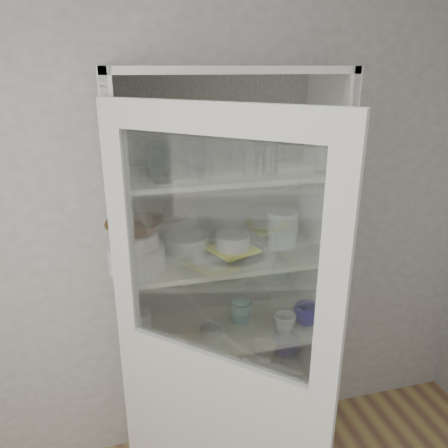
{
  "coord_description": "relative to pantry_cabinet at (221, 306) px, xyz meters",
  "views": [
    {
      "loc": [
        -0.28,
        -0.56,
        2.1
      ],
      "look_at": [
        0.2,
        1.27,
        1.41
      ],
      "focal_mm": 35.0,
      "sensor_mm": 36.0,
      "label": 1
    }
  ],
  "objects": [
    {
      "name": "wall_back",
      "position": [
        -0.2,
        0.16,
        0.36
      ],
      "size": [
        3.6,
        0.02,
        2.6
      ],
      "primitive_type": "cube",
      "color": "#A1A09B",
      "rests_on": "ground"
    },
    {
      "name": "pantry_cabinet",
      "position": [
        0.0,
        0.0,
        0.0
      ],
      "size": [
        1.0,
        0.45,
        2.1
      ],
      "color": "beige",
      "rests_on": "floor"
    },
    {
      "name": "cupboard_door",
      "position": [
        -0.17,
        -0.59,
        -0.07
      ],
      "size": [
        0.68,
        0.64,
        2.0
      ],
      "rotation": [
        0.0,
        0.0,
        -0.75
      ],
      "color": "beige",
      "rests_on": "floor"
    },
    {
      "name": "tumbler_0",
      "position": [
        -0.28,
        -0.19,
        0.8
      ],
      "size": [
        0.1,
        0.1,
        0.15
      ],
      "primitive_type": "cylinder",
      "rotation": [
        0.0,
        0.0,
        0.34
      ],
      "color": "silver",
      "rests_on": "shelf_glass"
    },
    {
      "name": "tumbler_1",
      "position": [
        -0.29,
        -0.2,
        0.8
      ],
      "size": [
        0.09,
        0.09,
        0.15
      ],
      "primitive_type": "cylinder",
      "rotation": [
        0.0,
        0.0,
        0.22
      ],
      "color": "silver",
      "rests_on": "shelf_glass"
    },
    {
      "name": "tumbler_2",
      "position": [
        -0.11,
        -0.2,
        0.79
      ],
      "size": [
        0.09,
        0.09,
        0.14
      ],
      "primitive_type": "cylinder",
      "rotation": [
        0.0,
        0.0,
        0.33
      ],
      "color": "silver",
      "rests_on": "shelf_glass"
    },
    {
      "name": "tumbler_3",
      "position": [
        -0.15,
        -0.17,
        0.8
      ],
      "size": [
        0.1,
        0.1,
        0.15
      ],
      "primitive_type": "cylinder",
      "rotation": [
        0.0,
        0.0,
        -0.38
      ],
      "color": "silver",
      "rests_on": "shelf_glass"
    },
    {
      "name": "tumbler_4",
      "position": [
        0.08,
        -0.18,
        0.78
      ],
      "size": [
        0.08,
        0.08,
        0.13
      ],
      "primitive_type": "cylinder",
      "rotation": [
        0.0,
        0.0,
        0.31
      ],
      "color": "silver",
      "rests_on": "shelf_glass"
    },
    {
      "name": "tumbler_5",
      "position": [
        0.17,
        -0.18,
        0.79
      ],
      "size": [
        0.07,
        0.07,
        0.14
      ],
      "primitive_type": "cylinder",
      "rotation": [
        0.0,
        0.0,
        0.02
      ],
      "color": "silver",
      "rests_on": "shelf_glass"
    },
    {
      "name": "tumbler_6",
      "position": [
        0.41,
        -0.19,
        0.78
      ],
      "size": [
        0.07,
        0.07,
        0.13
      ],
      "primitive_type": "cylinder",
      "rotation": [
        0.0,
        0.0,
        0.02
      ],
      "color": "silver",
      "rests_on": "shelf_glass"
    },
    {
      "name": "tumbler_7",
      "position": [
        -0.31,
        -0.08,
        0.79
      ],
      "size": [
        0.08,
        0.08,
        0.14
      ],
      "primitive_type": "cylinder",
      "rotation": [
        0.0,
        0.0,
        0.16
      ],
      "color": "silver",
      "rests_on": "shelf_glass"
    },
    {
      "name": "tumbler_8",
      "position": [
        -0.28,
        -0.09,
        0.8
      ],
      "size": [
        0.08,
        0.08,
        0.15
      ],
      "primitive_type": "cylinder",
      "rotation": [
        0.0,
        0.0,
        -0.13
      ],
      "color": "silver",
      "rests_on": "shelf_glass"
    },
    {
      "name": "tumbler_9",
      "position": [
        -0.27,
        -0.05,
        0.8
      ],
      "size": [
        0.09,
        0.09,
        0.15
      ],
      "primitive_type": "cylinder",
      "rotation": [
        0.0,
        0.0,
        0.22
      ],
      "color": "silver",
      "rests_on": "shelf_glass"
    },
    {
      "name": "goblet_0",
      "position": [
        -0.34,
        0.02,
        0.8
      ],
      "size": [
        0.07,
        0.07,
        0.16
      ],
      "primitive_type": null,
      "color": "silver",
      "rests_on": "shelf_glass"
    },
    {
      "name": "goblet_1",
      "position": [
        -0.07,
        0.02,
        0.81
      ],
      "size": [
        0.08,
        0.08,
        0.19
      ],
      "primitive_type": null,
      "color": "silver",
      "rests_on": "shelf_glass"
    },
    {
      "name": "goblet_2",
      "position": [
        0.19,
        0.02,
        0.81
      ],
      "size": [
        0.08,
        0.08,
        0.19
      ],
      "primitive_type": null,
      "color": "silver",
      "rests_on": "shelf_glass"
    },
    {
      "name": "goblet_3",
      "position": [
        0.33,
        0.06,
        0.8
      ],
      "size": [
        0.07,
        0.07,
        0.16
      ],
      "primitive_type": null,
      "color": "silver",
      "rests_on": "shelf_glass"
    },
    {
      "name": "plate_stack_front",
      "position": [
        -0.41,
        -0.14,
        0.38
      ],
      "size": [
        0.25,
        0.25,
        0.11
      ],
      "primitive_type": "cylinder",
      "color": "silver",
      "rests_on": "shelf_plates"
    },
    {
      "name": "plate_stack_back",
      "position": [
        -0.16,
        0.04,
        0.36
      ],
      "size": [
        0.22,
        0.22,
        0.07
      ],
      "primitive_type": "cylinder",
      "color": "silver",
      "rests_on": "shelf_plates"
    },
    {
      "name": "cream_bowl",
      "position": [
        -0.41,
        -0.14,
        0.46
      ],
      "size": [
        0.26,
        0.26,
        0.06
      ],
      "primitive_type": "cylinder",
      "rotation": [
        0.0,
        0.0,
        -0.4
      ],
      "color": "silver",
      "rests_on": "plate_stack_front"
    },
    {
      "name": "terracotta_bowl",
      "position": [
        -0.41,
        -0.14,
        0.52
      ],
      "size": [
        0.28,
        0.28,
        0.06
      ],
      "primitive_type": "imported",
      "rotation": [
        0.0,
        0.0,
        -0.21
      ],
      "color": "#5B3816",
      "rests_on": "cream_bowl"
    },
    {
      "name": "glass_platter",
      "position": [
        0.04,
        -0.08,
        0.33
      ],
      "size": [
        0.37,
        0.37,
        0.02
      ],
      "primitive_type": "cylinder",
      "rotation": [
        0.0,
        0.0,
        -0.3
      ],
      "color": "silver",
      "rests_on": "shelf_plates"
    },
    {
      "name": "yellow_trivet",
      "position": [
        0.04,
        -0.08,
        0.34
      ],
      "size": [
        0.24,
        0.24,
        0.01
      ],
      "primitive_type": "cube",
      "rotation": [
        0.0,
        0.0,
        0.38
      ],
      "color": "yellow",
      "rests_on": "glass_platter"
    },
    {
      "name": "white_ramekin",
      "position": [
        0.04,
        -0.08,
        0.39
      ],
      "size": [
        0.21,
        0.21,
        0.07
      ],
      "primitive_type": "cylinder",
      "rotation": [
        0.0,
        0.0,
        -0.38
      ],
      "color": "silver",
      "rests_on": "yellow_trivet"
    },
    {
      "name": "grey_bowl_stack",
      "position": [
        0.3,
        -0.05,
        0.41
      ],
      "size": [
        0.15,
        0.15,
        0.18
      ],
      "primitive_type": "cylinder",
      "color": "silver",
      "rests_on": "shelf_plates"
    },
    {
      "name": "mug_blue",
      "position": [
        0.41,
        -0.15,
        -0.03
      ],
      "size": [
        0.17,
        0.17,
        0.11
      ],
      "primitive_type": "imported",
      "rotation": [
        0.0,
        0.0,
        0.34
      ],
      "color": "#060784",
      "rests_on": "shelf_mugs"
    },
    {
      "name": "mug_teal",
      "position": [
        0.1,
        -0.04,
        -0.03
      ],
      "size": [
        0.13,
        0.13,
        0.1
      ],
      "primitive_type": "imported",
      "rotation": [
        0.0,
        0.0,
        0.22
      ],
      "color": "teal",
      "rests_on": "shelf_mugs"
    },
    {
      "name": "mug_white",
      "position": [
        0.27,
        -0.2,
        -0.03
      ],
      "size": [
        0.13,
        0.13,
        0.1
      ],
      "primitive_type": "imported",
      "rotation": [
        0.0,
        0.0,
        0.27
      ],
      "color": "silver",
      "rests_on": "shelf_mugs"
    },
    {
      "name": "teal_jar",
      "position": [
        0.1,
        -0.04,
        -0.02
      ],
      "size": [
        0.09,
        0.09,
        0.11
      ],
      "color": "teal",
      "rests_on": "shelf_mugs"
    },
    {
      "name": "measuring_cups",
      "position": [
        -0.09,
        -0.11,
        -0.06
      ],
      "size": [
        0.09,
        0.09,
        0.04
      ],
      "primitive_type": "cylinder",
      "color": "silver",
      "rests_on": "shelf_mugs"
    },
    {
      "name": "white_canister",
      "position": [
        -0.41,
        -0.03,
        -0.02
      ],
      "size": [
        0.13,
        0.13,
        0.13
      ],
      "primitive_type": "cylinder",
      "rotation": [
        0.0,
        0.0,
        0.22
      ],
      "color": "silver",
      "rests_on": "shelf_mugs"
    },
    {
      "name": "cream_dish",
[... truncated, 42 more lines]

